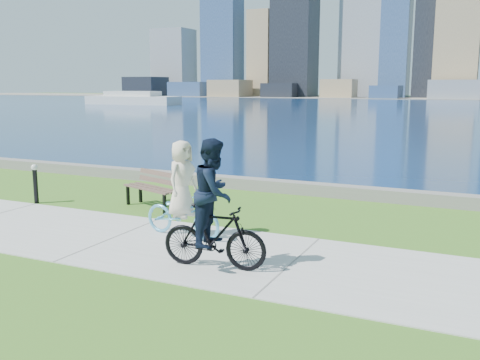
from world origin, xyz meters
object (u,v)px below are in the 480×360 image
Objects in this scene: park_bench at (155,186)px; cyclist_woman at (182,201)px; bollard_lamp at (35,181)px; cyclist_man at (214,215)px.

cyclist_woman is (2.13, -2.11, 0.21)m from park_bench.
bollard_lamp is 0.53× the size of cyclist_woman.
bollard_lamp is at bearing 83.32° from cyclist_woman.
cyclist_man is at bearing -128.78° from cyclist_woman.
park_bench is at bearing 50.64° from cyclist_woman.
bollard_lamp is 7.44m from cyclist_man.
cyclist_woman reaches higher than park_bench.
cyclist_woman is (5.39, -1.16, 0.16)m from bollard_lamp.
park_bench is 3.00m from cyclist_woman.
bollard_lamp is 5.51m from cyclist_woman.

